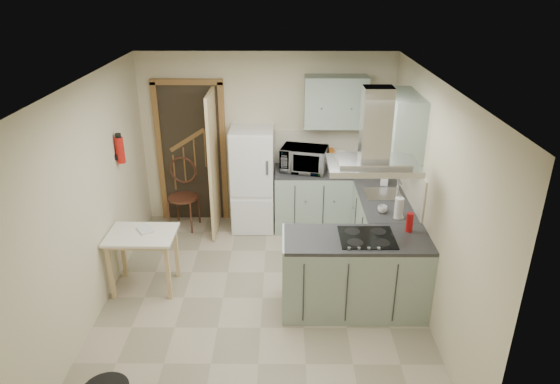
{
  "coord_description": "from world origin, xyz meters",
  "views": [
    {
      "loc": [
        0.23,
        -4.81,
        3.47
      ],
      "look_at": [
        0.2,
        0.45,
        1.15
      ],
      "focal_mm": 32.0,
      "sensor_mm": 36.0,
      "label": 1
    }
  ],
  "objects_px": {
    "peninsula": "(355,274)",
    "fridge": "(253,179)",
    "drop_leaf_table": "(145,261)",
    "extractor_hood": "(373,165)",
    "microwave": "(304,159)",
    "bentwood_chair": "(183,198)"
  },
  "relations": [
    {
      "from": "drop_leaf_table",
      "to": "extractor_hood",
      "type": "bearing_deg",
      "value": -8.3
    },
    {
      "from": "drop_leaf_table",
      "to": "microwave",
      "type": "relative_size",
      "value": 1.25
    },
    {
      "from": "drop_leaf_table",
      "to": "microwave",
      "type": "distance_m",
      "value": 2.57
    },
    {
      "from": "extractor_hood",
      "to": "bentwood_chair",
      "type": "distance_m",
      "value": 3.29
    },
    {
      "from": "bentwood_chair",
      "to": "microwave",
      "type": "bearing_deg",
      "value": 10.91
    },
    {
      "from": "extractor_hood",
      "to": "peninsula",
      "type": "bearing_deg",
      "value": 180.0
    },
    {
      "from": "peninsula",
      "to": "drop_leaf_table",
      "type": "distance_m",
      "value": 2.45
    },
    {
      "from": "fridge",
      "to": "peninsula",
      "type": "distance_m",
      "value": 2.35
    },
    {
      "from": "fridge",
      "to": "microwave",
      "type": "bearing_deg",
      "value": -2.05
    },
    {
      "from": "extractor_hood",
      "to": "bentwood_chair",
      "type": "xyz_separation_m",
      "value": [
        -2.34,
        1.95,
        -1.25
      ]
    },
    {
      "from": "peninsula",
      "to": "bentwood_chair",
      "type": "xyz_separation_m",
      "value": [
        -2.24,
        1.95,
        0.02
      ]
    },
    {
      "from": "fridge",
      "to": "peninsula",
      "type": "height_order",
      "value": "fridge"
    },
    {
      "from": "extractor_hood",
      "to": "drop_leaf_table",
      "type": "distance_m",
      "value": 2.89
    },
    {
      "from": "peninsula",
      "to": "bentwood_chair",
      "type": "relative_size",
      "value": 1.63
    },
    {
      "from": "extractor_hood",
      "to": "drop_leaf_table",
      "type": "xyz_separation_m",
      "value": [
        -2.52,
        0.4,
        -1.36
      ]
    },
    {
      "from": "peninsula",
      "to": "fridge",
      "type": "bearing_deg",
      "value": 121.74
    },
    {
      "from": "fridge",
      "to": "drop_leaf_table",
      "type": "relative_size",
      "value": 1.93
    },
    {
      "from": "fridge",
      "to": "bentwood_chair",
      "type": "bearing_deg",
      "value": -178.07
    },
    {
      "from": "drop_leaf_table",
      "to": "bentwood_chair",
      "type": "relative_size",
      "value": 0.82
    },
    {
      "from": "extractor_hood",
      "to": "bentwood_chair",
      "type": "height_order",
      "value": "extractor_hood"
    },
    {
      "from": "fridge",
      "to": "bentwood_chair",
      "type": "height_order",
      "value": "fridge"
    },
    {
      "from": "drop_leaf_table",
      "to": "microwave",
      "type": "xyz_separation_m",
      "value": [
        1.92,
        1.56,
        0.71
      ]
    }
  ]
}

